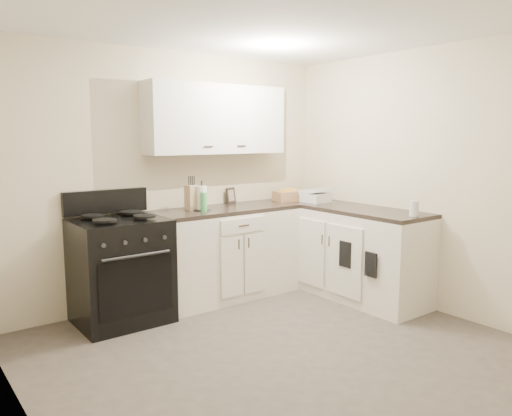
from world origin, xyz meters
TOP-DOWN VIEW (x-y plane):
  - floor at (0.00, 0.00)m, footprint 3.60×3.60m
  - ceiling at (0.00, 0.00)m, footprint 3.60×3.60m
  - wall_back at (0.00, 1.80)m, footprint 3.60×0.00m
  - wall_right at (1.80, 0.00)m, footprint 0.00×3.60m
  - wall_left at (-1.80, 0.00)m, footprint 0.00×3.60m
  - base_cabinets_back at (0.43, 1.50)m, footprint 1.55×0.60m
  - base_cabinets_right at (1.50, 0.85)m, footprint 0.60×1.90m
  - countertop_back at (0.43, 1.50)m, footprint 1.55×0.60m
  - countertop_right at (1.50, 0.85)m, footprint 0.60×1.90m
  - upper_cabinets at (0.43, 1.65)m, footprint 1.55×0.30m
  - stove at (-0.73, 1.48)m, footprint 0.79×0.68m
  - knife_block at (0.07, 1.57)m, footprint 0.12×0.11m
  - paper_towel at (0.14, 1.50)m, footprint 0.10×0.10m
  - soap_bottle at (0.11, 1.41)m, footprint 0.08×0.08m
  - picture_frame at (0.67, 1.76)m, footprint 0.14×0.08m
  - wicker_basket at (1.31, 1.53)m, footprint 0.37×0.28m
  - countertop_grill at (1.48, 1.27)m, footprint 0.29×0.27m
  - glass_jar at (1.51, 0.00)m, footprint 0.09×0.09m
  - oven_mitt_near at (1.18, 0.21)m, footprint 0.02×0.13m
  - oven_mitt_far at (1.18, 0.53)m, footprint 0.02×0.15m

SIDE VIEW (x-z plane):
  - floor at x=0.00m, z-range 0.00..0.00m
  - base_cabinets_back at x=0.43m, z-range 0.00..0.90m
  - base_cabinets_right at x=1.50m, z-range 0.00..0.90m
  - stove at x=-0.73m, z-range -0.02..0.94m
  - oven_mitt_near at x=1.18m, z-range 0.37..0.61m
  - oven_mitt_far at x=1.18m, z-range 0.40..0.65m
  - countertop_back at x=0.43m, z-range 0.90..0.94m
  - countertop_right at x=1.50m, z-range 0.90..0.94m
  - countertop_grill at x=1.48m, z-range 0.94..1.04m
  - wicker_basket at x=1.31m, z-range 0.94..1.05m
  - glass_jar at x=1.51m, z-range 0.94..1.08m
  - picture_frame at x=0.67m, z-range 0.94..1.11m
  - soap_bottle at x=0.11m, z-range 0.94..1.13m
  - paper_towel at x=0.14m, z-range 0.94..1.18m
  - knife_block at x=0.07m, z-range 0.94..1.19m
  - wall_back at x=0.00m, z-range -0.55..3.05m
  - wall_right at x=1.80m, z-range -0.55..3.05m
  - wall_left at x=-1.80m, z-range -0.55..3.05m
  - upper_cabinets at x=0.43m, z-range 1.49..2.19m
  - ceiling at x=0.00m, z-range 2.50..2.50m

